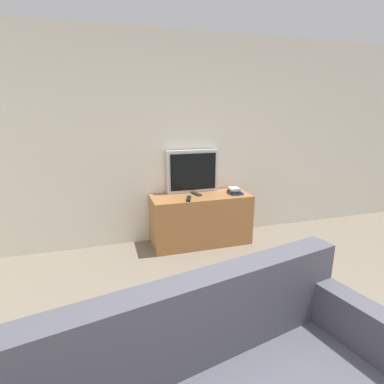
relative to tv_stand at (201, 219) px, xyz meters
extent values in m
cube|color=silver|center=(-0.15, 0.29, 0.98)|extent=(9.00, 0.06, 2.60)
cube|color=#9E6638|center=(0.00, 0.00, 0.00)|extent=(1.26, 0.48, 0.65)
cube|color=silver|center=(-0.05, 0.20, 0.60)|extent=(0.68, 0.08, 0.55)
cube|color=black|center=(-0.05, 0.16, 0.60)|extent=(0.60, 0.01, 0.47)
cube|color=#474751|center=(-0.87, -2.24, 0.33)|extent=(2.04, 0.57, 0.49)
cube|color=#474751|center=(0.15, -2.44, 0.02)|extent=(0.33, 0.97, 0.68)
cube|color=#23478E|center=(0.46, -0.03, 0.34)|extent=(0.16, 0.22, 0.03)
cube|color=black|center=(0.44, -0.05, 0.36)|extent=(0.13, 0.21, 0.02)
cube|color=silver|center=(0.44, -0.03, 0.38)|extent=(0.14, 0.16, 0.03)
cube|color=#2D2D2D|center=(-0.05, 0.05, 0.33)|extent=(0.09, 0.19, 0.02)
cube|color=black|center=(-0.20, -0.13, 0.33)|extent=(0.11, 0.20, 0.02)
camera|label=1|loc=(-1.16, -3.45, 1.36)|focal=28.00mm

